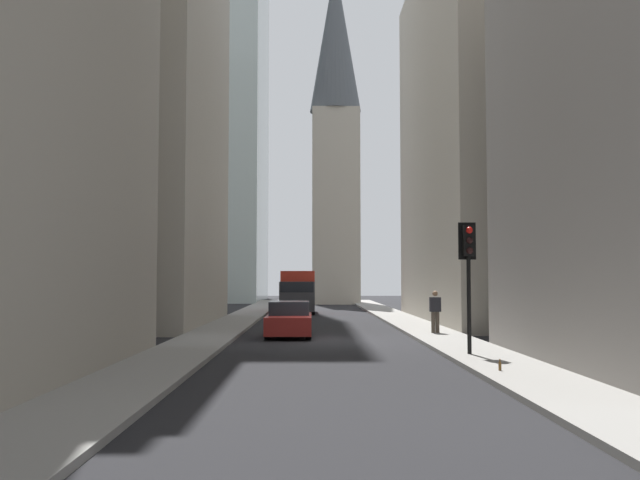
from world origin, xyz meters
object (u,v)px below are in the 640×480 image
(discarded_bottle, at_px, (500,366))
(pedestrian, at_px, (435,310))
(sedan_red, at_px, (289,320))
(traffic_light_foreground, at_px, (468,257))
(delivery_truck, at_px, (298,292))

(discarded_bottle, bearing_deg, pedestrian, -2.73)
(sedan_red, xyz_separation_m, pedestrian, (0.11, -5.92, 0.40))
(sedan_red, relative_size, traffic_light_foreground, 1.12)
(delivery_truck, bearing_deg, pedestrian, -162.21)
(sedan_red, distance_m, discarded_bottle, 12.47)
(delivery_truck, distance_m, traffic_light_foreground, 26.81)
(traffic_light_foreground, relative_size, discarded_bottle, 14.27)
(traffic_light_foreground, bearing_deg, discarded_bottle, 178.16)
(sedan_red, xyz_separation_m, discarded_bottle, (-11.24, -5.38, -0.42))
(sedan_red, bearing_deg, delivery_truck, 0.00)
(sedan_red, relative_size, discarded_bottle, 15.93)
(pedestrian, bearing_deg, sedan_red, 91.02)
(delivery_truck, relative_size, sedan_red, 1.50)
(delivery_truck, relative_size, pedestrian, 3.80)
(sedan_red, bearing_deg, traffic_light_foreground, -144.33)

